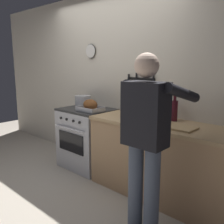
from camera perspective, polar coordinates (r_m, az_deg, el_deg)
ground_plane at (r=3.34m, az=-16.10°, el=-17.49°), size 8.00×8.00×0.00m
wall_back at (r=3.82m, az=0.43°, el=6.99°), size 6.00×0.13×2.60m
counter_block at (r=3.03m, az=13.01°, el=-11.01°), size 2.03×0.65×0.90m
stove at (r=3.88m, az=-5.63°, el=-5.81°), size 0.76×0.67×0.90m
person_cook at (r=2.25m, az=7.74°, el=-5.13°), size 0.51×0.63×1.66m
roasting_pan at (r=3.56m, az=-4.92°, el=1.36°), size 0.35×0.26×0.17m
stock_pot at (r=4.00m, az=-6.59°, el=2.53°), size 0.25×0.25×0.17m
cutting_board at (r=2.74m, az=14.69°, el=-3.36°), size 0.36×0.24×0.02m
bottle_soy_sauce at (r=3.24m, az=7.58°, el=0.44°), size 0.06×0.06×0.20m
bottle_olive_oil at (r=3.12m, az=7.55°, el=0.92°), size 0.08×0.08×0.31m
bottle_cooking_oil at (r=3.42m, az=3.92°, el=1.79°), size 0.07×0.07×0.29m
bottle_dish_soap at (r=3.00m, az=10.62°, el=-0.22°), size 0.07×0.07×0.24m
bottle_wine_red at (r=3.04m, az=13.91°, el=0.42°), size 0.08×0.08×0.31m
bottle_vinegar at (r=3.32m, az=5.26°, el=1.09°), size 0.06×0.06×0.24m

